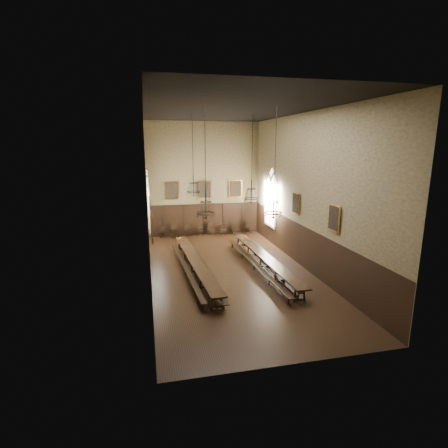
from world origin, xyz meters
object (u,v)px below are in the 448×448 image
object	(u,v)px
table_right	(264,262)
chair_5	(223,231)
table_left	(196,267)
bench_left_outer	(186,269)
chair_0	(162,234)
chandelier_back_left	(193,186)
chair_4	(211,231)
bench_right_inner	(254,265)
bench_right_outer	(272,262)
chair_7	(248,230)
chandelier_back_right	(251,194)
chair_6	(234,231)
chandelier_front_left	(206,207)
bench_left_inner	(205,269)
chair_1	(174,233)
chandelier_front_right	(274,206)
chair_2	(188,232)
chair_3	(200,232)

from	to	relation	value
table_right	chair_5	world-z (taller)	chair_5
table_left	bench_left_outer	world-z (taller)	table_left
chair_0	chandelier_back_left	world-z (taller)	chandelier_back_left
bench_left_outer	chair_4	xyz separation A→B (m)	(3.04, 8.42, 0.01)
bench_right_inner	chandelier_back_left	world-z (taller)	chandelier_back_left
bench_right_outer	chair_7	distance (m)	8.30
chandelier_back_right	table_left	bearing A→B (deg)	-151.40
chair_6	chair_5	bearing A→B (deg)	-176.65
chair_7	chandelier_front_left	world-z (taller)	chandelier_front_left
table_left	bench_right_inner	distance (m)	3.43
bench_left_inner	bench_right_inner	xyz separation A→B (m)	(2.93, 0.00, 0.01)
chair_1	chair_0	bearing A→B (deg)	176.36
bench_left_outer	chair_6	bearing A→B (deg)	59.12
table_left	chandelier_front_right	world-z (taller)	chandelier_front_right
bench_left_outer	chandelier_front_right	bearing A→B (deg)	-29.96
chandelier_front_right	bench_left_outer	bearing A→B (deg)	150.04
bench_left_outer	chair_2	bearing A→B (deg)	82.24
chair_0	chair_5	xyz separation A→B (m)	(4.92, -0.07, -0.01)
chair_1	chandelier_front_left	size ratio (longest dim) A/B	0.20
chandelier_back_right	chandelier_front_right	distance (m)	4.57
chair_5	chair_3	bearing A→B (deg)	-169.16
table_left	chandelier_front_right	size ratio (longest dim) A/B	1.97
chair_2	chandelier_front_right	xyz separation A→B (m)	(3.09, -10.89, 3.87)
bench_left_outer	chair_0	world-z (taller)	chair_0
chair_1	chair_2	distance (m)	1.13
chair_5	chair_6	distance (m)	0.93
table_left	table_right	bearing A→B (deg)	-0.84
chair_6	chandelier_back_left	xyz separation A→B (m)	(-4.12, -5.95, 4.44)
bench_right_inner	chair_2	distance (m)	9.12
table_right	bench_right_outer	world-z (taller)	table_right
chair_4	chair_3	bearing A→B (deg)	159.36
chandelier_back_left	chair_5	bearing A→B (deg)	61.88
bench_left_inner	bench_right_outer	size ratio (longest dim) A/B	1.03
chandelier_back_right	chair_5	bearing A→B (deg)	94.11
chair_7	chandelier_front_right	world-z (taller)	chandelier_front_right
bench_left_inner	chandelier_front_left	xyz separation A→B (m)	(-0.26, -2.07, 3.98)
chandelier_back_left	table_right	bearing A→B (deg)	-32.42
chair_5	chair_6	size ratio (longest dim) A/B	0.95
chair_7	chair_3	bearing A→B (deg)	-165.34
chair_0	chandelier_back_right	bearing A→B (deg)	-54.11
table_right	chair_0	distance (m)	10.11
chair_2	chair_4	xyz separation A→B (m)	(1.89, -0.02, -0.01)
bench_right_outer	chandelier_front_right	distance (m)	4.75
table_right	bench_right_outer	distance (m)	0.58
table_left	chandelier_back_left	size ratio (longest dim) A/B	2.20
chair_1	table_right	bearing A→B (deg)	-68.24
bench_left_inner	chair_6	xyz separation A→B (m)	(3.90, 8.53, -0.01)
chair_5	chair_1	bearing A→B (deg)	-166.98
chair_0	chandelier_back_left	bearing A→B (deg)	-78.65
chandelier_front_left	bench_left_inner	bearing A→B (deg)	82.88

